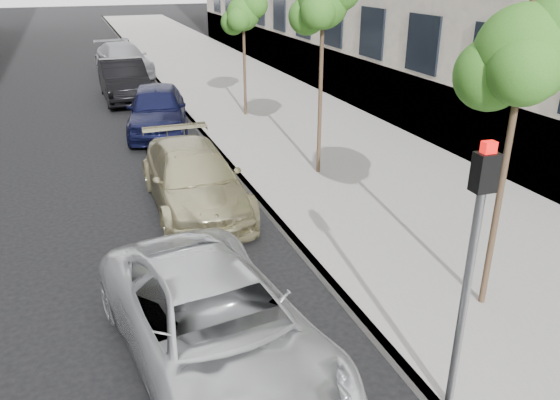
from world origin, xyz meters
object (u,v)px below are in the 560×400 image
tree_near (526,54)px  sedan_rear (123,59)px  minivan (216,325)px  suv (194,179)px  sedan_black (124,80)px  sedan_blue (157,109)px  signal_pole (472,255)px  tree_far (244,14)px  tree_mid (324,4)px

tree_near → sedan_rear: tree_near is taller
sedan_rear → minivan: bearing=-99.4°
suv → sedan_black: sedan_black is taller
sedan_blue → sedan_black: bearing=105.5°
signal_pole → sedan_black: size_ratio=0.69×
tree_far → sedan_black: 6.64m
tree_mid → sedan_black: (-3.86, 11.10, -3.54)m
signal_pole → minivan: signal_pole is taller
tree_mid → sedan_blue: 7.50m
tree_near → sedan_black: (-3.86, 17.60, -3.27)m
signal_pole → suv: bearing=104.4°
tree_near → sedan_blue: (-3.33, 12.21, -3.29)m
tree_near → sedan_black: 18.31m
tree_far → sedan_black: bearing=130.0°
tree_far → suv: size_ratio=0.88×
sedan_rear → sedan_blue: bearing=-96.8°
sedan_black → signal_pole: bearing=-85.4°
tree_near → signal_pole: (-1.93, -1.70, -1.82)m
suv → signal_pole: bearing=-77.2°
tree_far → minivan: tree_far is taller
sedan_blue → tree_far: bearing=23.3°
tree_far → signal_pole: (-1.93, -14.70, -1.39)m
tree_near → sedan_rear: (-3.33, 23.38, -3.30)m
sedan_rear → sedan_black: bearing=-102.0°
signal_pole → suv: 7.71m
sedan_blue → sedan_rear: sedan_blue is taller
signal_pole → sedan_rear: 25.16m
minivan → tree_far: bearing=63.8°
tree_far → sedan_blue: 4.45m
minivan → sedan_rear: sedan_rear is taller
tree_mid → minivan: (-4.42, -6.35, -3.65)m
sedan_black → tree_mid: bearing=-71.9°
tree_mid → sedan_rear: size_ratio=0.93×
minivan → sedan_blue: (1.09, 12.06, 0.10)m
tree_far → sedan_rear: size_ratio=0.79×
tree_near → signal_pole: size_ratio=1.40×
signal_pole → sedan_blue: signal_pole is taller
tree_near → tree_far: 13.01m
tree_mid → suv: (-3.51, -0.82, -3.64)m
signal_pole → tree_near: bearing=43.7°
suv → sedan_black: bearing=92.3°
tree_mid → signal_pole: (-1.93, -8.20, -2.09)m
suv → sedan_rear: 17.70m
tree_near → suv: bearing=121.7°
suv → sedan_black: 11.92m
tree_near → tree_mid: bearing=90.0°
tree_far → sedan_black: (-3.86, 4.60, -2.84)m
minivan → tree_mid: bearing=47.9°
tree_near → sedan_rear: size_ratio=0.89×
minivan → sedan_rear: size_ratio=0.93×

